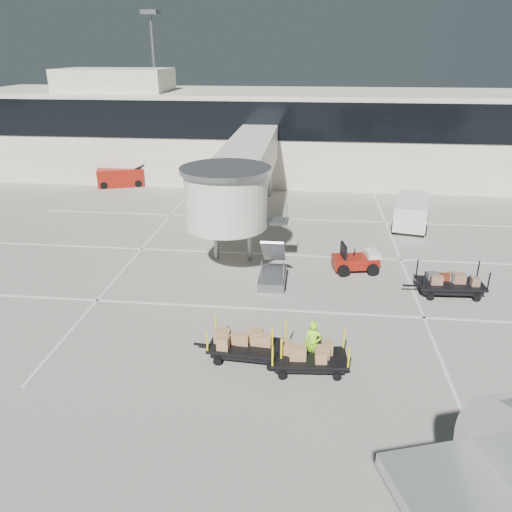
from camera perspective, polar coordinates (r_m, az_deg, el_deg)
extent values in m
plane|color=#B0A99E|center=(22.56, 4.45, -8.73)|extent=(140.00, 140.00, 0.00)
cube|color=silver|center=(24.28, 4.63, -6.26)|extent=(40.00, 0.15, 0.02)
cube|color=silver|center=(30.60, 5.08, 0.07)|extent=(40.00, 0.15, 0.02)
cube|color=silver|center=(37.16, 5.38, 4.19)|extent=(40.00, 0.15, 0.02)
cube|color=silver|center=(32.02, 15.92, 0.30)|extent=(0.15, 30.00, 0.02)
cube|color=silver|center=(33.19, -12.39, 1.45)|extent=(0.15, 30.00, 0.02)
cube|color=#F0E9CF|center=(49.87, 5.93, 13.64)|extent=(64.00, 12.00, 8.00)
cube|color=black|center=(43.60, 5.92, 15.01)|extent=(64.00, 0.12, 3.20)
cube|color=#F0E9CF|center=(50.79, -15.82, 18.80)|extent=(10.00, 6.00, 2.00)
cylinder|color=gray|center=(55.89, -11.35, 17.92)|extent=(0.36, 0.36, 15.00)
cube|color=gray|center=(55.82, -12.00, 25.60)|extent=(1.60, 1.60, 0.40)
cube|color=beige|center=(35.33, -1.01, 10.54)|extent=(3.00, 18.00, 2.80)
cylinder|color=beige|center=(26.70, -3.44, 6.48)|extent=(4.40, 4.40, 3.00)
cylinder|color=gray|center=(26.30, -3.52, 9.83)|extent=(4.80, 4.80, 0.25)
cylinder|color=gray|center=(29.63, -4.59, 2.30)|extent=(0.28, 0.28, 2.90)
cylinder|color=gray|center=(29.33, -0.74, 2.16)|extent=(0.28, 0.28, 2.90)
cylinder|color=gray|center=(36.18, -2.56, 6.15)|extent=(0.28, 0.28, 2.90)
cylinder|color=gray|center=(35.93, 0.62, 6.05)|extent=(0.28, 0.28, 2.90)
cylinder|color=gray|center=(42.87, -1.14, 8.80)|extent=(0.28, 0.28, 2.90)
cylinder|color=gray|center=(42.66, 1.56, 8.72)|extent=(0.28, 0.28, 2.90)
cube|color=gray|center=(26.90, 1.88, -2.59)|extent=(1.40, 2.60, 0.50)
cube|color=gray|center=(26.91, 2.02, 0.55)|extent=(1.20, 2.60, 2.06)
cube|color=gray|center=(27.78, 2.28, 4.02)|extent=(1.40, 1.20, 0.12)
cube|color=maroon|center=(28.73, 11.28, -0.63)|extent=(2.69, 1.66, 0.63)
cube|color=silver|center=(28.84, 13.14, 0.20)|extent=(0.94, 1.27, 0.37)
cube|color=black|center=(28.30, 9.96, 0.48)|extent=(0.33, 1.05, 0.94)
cylinder|color=black|center=(28.01, 9.97, -1.69)|extent=(0.71, 0.39, 0.67)
cylinder|color=black|center=(29.21, 9.32, -0.60)|extent=(0.71, 0.39, 0.67)
cylinder|color=black|center=(28.48, 13.22, -1.55)|extent=(0.71, 0.39, 0.67)
cylinder|color=black|center=(29.66, 12.45, -0.48)|extent=(0.71, 0.39, 0.67)
cube|color=black|center=(27.39, 21.33, -2.96)|extent=(3.34, 1.80, 0.13)
cube|color=black|center=(27.47, 21.27, -3.33)|extent=(3.00, 1.54, 0.27)
cube|color=black|center=(26.89, 17.21, -3.25)|extent=(0.76, 0.13, 0.09)
cylinder|color=black|center=(26.60, 19.32, -4.43)|extent=(0.38, 0.17, 0.37)
cylinder|color=black|center=(27.86, 18.55, -3.07)|extent=(0.38, 0.17, 0.37)
cylinder|color=black|center=(27.33, 23.92, -4.41)|extent=(0.38, 0.17, 0.37)
cylinder|color=black|center=(28.56, 22.97, -3.09)|extent=(0.38, 0.17, 0.37)
cylinder|color=black|center=(26.10, 18.68, -2.67)|extent=(0.08, 0.08, 0.98)
cylinder|color=black|center=(27.39, 17.93, -1.36)|extent=(0.08, 0.08, 0.98)
cylinder|color=black|center=(27.12, 25.05, -2.71)|extent=(0.08, 0.08, 0.98)
cylinder|color=black|center=(28.36, 24.05, -1.45)|extent=(0.08, 0.08, 0.98)
cube|color=#4F4F54|center=(27.56, 23.22, -2.48)|extent=(0.46, 0.43, 0.42)
cube|color=maroon|center=(27.27, 19.76, -2.31)|extent=(0.56, 0.43, 0.33)
cube|color=#141F40|center=(27.78, 22.26, -2.22)|extent=(0.40, 0.30, 0.34)
cube|color=maroon|center=(27.19, 20.40, -2.40)|extent=(0.41, 0.42, 0.40)
cube|color=#855F48|center=(27.70, 22.66, -2.19)|extent=(0.53, 0.44, 0.48)
cube|color=maroon|center=(26.84, 20.06, -2.70)|extent=(0.61, 0.33, 0.39)
cube|color=#141F40|center=(26.83, 20.79, -2.73)|extent=(0.60, 0.39, 0.45)
cube|color=maroon|center=(27.17, 21.82, -2.57)|extent=(0.54, 0.41, 0.45)
cube|color=black|center=(20.00, 6.05, -11.47)|extent=(3.08, 1.72, 0.12)
cube|color=black|center=(20.10, 6.03, -11.89)|extent=(2.77, 1.47, 0.25)
cube|color=black|center=(20.02, 0.68, -11.79)|extent=(0.70, 0.13, 0.08)
cylinder|color=black|center=(19.61, 3.03, -13.47)|extent=(0.35, 0.17, 0.34)
cylinder|color=black|center=(20.71, 2.95, -11.29)|extent=(0.35, 0.17, 0.34)
cylinder|color=black|center=(19.78, 9.24, -13.42)|extent=(0.35, 0.17, 0.34)
cylinder|color=black|center=(20.87, 8.79, -11.27)|extent=(0.35, 0.17, 0.34)
cylinder|color=yellow|center=(19.13, 1.90, -11.47)|extent=(0.07, 0.07, 0.89)
cylinder|color=yellow|center=(20.25, 1.89, -9.35)|extent=(0.07, 0.07, 0.89)
cylinder|color=yellow|center=(19.37, 10.55, -11.43)|extent=(0.07, 0.07, 0.89)
cylinder|color=yellow|center=(20.48, 10.01, -9.34)|extent=(0.07, 0.07, 0.89)
cube|color=#AD8353|center=(19.55, 8.78, -11.68)|extent=(0.66, 0.45, 0.35)
cube|color=#AD8353|center=(20.19, 3.29, -10.05)|extent=(0.58, 0.56, 0.43)
cube|color=#AD8353|center=(19.46, 4.41, -11.45)|extent=(0.66, 0.47, 0.46)
cube|color=#AD8353|center=(20.08, 6.32, -10.51)|extent=(0.61, 0.50, 0.35)
cube|color=#AD8353|center=(19.43, 4.90, -11.53)|extent=(0.59, 0.51, 0.46)
cube|color=#AD8353|center=(19.79, 7.80, -10.90)|extent=(0.61, 0.43, 0.50)
cube|color=black|center=(20.54, -0.99, -10.25)|extent=(3.18, 1.75, 0.12)
cube|color=black|center=(20.64, -0.99, -10.68)|extent=(2.86, 1.50, 0.26)
cube|color=black|center=(21.02, -6.15, -10.05)|extent=(0.72, 0.13, 0.08)
cylinder|color=black|center=(20.40, -4.41, -11.89)|extent=(0.36, 0.17, 0.35)
cylinder|color=black|center=(21.52, -3.48, -9.84)|extent=(0.36, 0.17, 0.35)
cylinder|color=black|center=(20.04, 1.72, -12.54)|extent=(0.36, 0.17, 0.35)
cylinder|color=black|center=(21.17, 2.29, -10.41)|extent=(0.36, 0.17, 0.35)
cylinder|color=yellow|center=(20.03, -5.61, -9.75)|extent=(0.07, 0.07, 0.92)
cylinder|color=yellow|center=(21.16, -4.60, -7.78)|extent=(0.07, 0.07, 0.92)
cylinder|color=yellow|center=(19.52, 2.93, -10.61)|extent=(0.07, 0.07, 0.92)
cylinder|color=yellow|center=(20.68, 3.44, -8.53)|extent=(0.07, 0.07, 0.92)
cube|color=#AD8353|center=(20.51, -2.97, -9.49)|extent=(0.68, 0.55, 0.38)
cube|color=#AD8353|center=(20.48, 0.92, -9.50)|extent=(0.64, 0.47, 0.39)
cube|color=#AD8353|center=(20.40, -2.00, -9.39)|extent=(0.65, 0.54, 0.55)
cube|color=#AD8353|center=(20.74, -2.17, -8.87)|extent=(0.50, 0.59, 0.51)
cube|color=#AD8353|center=(19.97, -0.29, -10.43)|extent=(0.69, 0.51, 0.39)
cube|color=#AD8353|center=(20.37, 1.23, -9.44)|extent=(0.67, 0.46, 0.55)
cube|color=#AD8353|center=(20.74, -3.19, -9.08)|extent=(0.70, 0.51, 0.39)
imported|color=#98FB1A|center=(20.13, 6.51, -9.87)|extent=(0.77, 0.58, 1.90)
cube|color=silver|center=(36.96, 17.35, 4.98)|extent=(3.20, 5.55, 1.68)
cube|color=silver|center=(39.29, 17.45, 5.49)|extent=(2.09, 1.02, 0.98)
cube|color=black|center=(37.05, 17.44, 5.72)|extent=(2.79, 3.64, 0.67)
cylinder|color=black|center=(35.57, 15.42, 3.21)|extent=(0.41, 0.78, 0.74)
cylinder|color=black|center=(35.54, 18.73, 2.80)|extent=(0.41, 0.78, 0.74)
cylinder|color=black|center=(38.87, 15.82, 4.81)|extent=(0.41, 0.78, 0.74)
cylinder|color=black|center=(38.85, 18.85, 4.43)|extent=(0.41, 0.78, 0.74)
cube|color=maroon|center=(47.82, -15.17, 8.69)|extent=(4.44, 2.96, 1.62)
cube|color=black|center=(47.55, -13.07, 10.09)|extent=(1.47, 1.76, 0.57)
cylinder|color=black|center=(47.30, -16.97, 7.74)|extent=(0.70, 0.47, 0.65)
cylinder|color=black|center=(48.76, -16.88, 8.18)|extent=(0.70, 0.47, 0.65)
cylinder|color=black|center=(47.16, -13.29, 8.07)|extent=(0.70, 0.47, 0.65)
cylinder|color=black|center=(48.62, -13.30, 8.50)|extent=(0.70, 0.47, 0.65)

